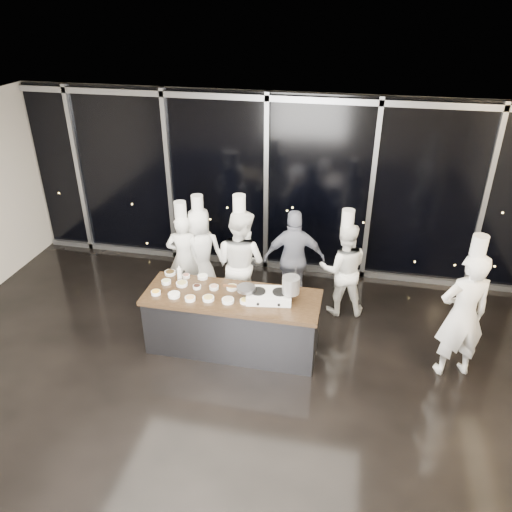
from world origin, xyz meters
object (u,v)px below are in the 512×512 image
(stove, at_px, (269,296))
(chef_side, at_px, (463,315))
(chef_left, at_px, (200,252))
(chef_center, at_px, (240,262))
(chef_far_left, at_px, (184,257))
(chef_right, at_px, (343,269))
(frying_pan, at_px, (245,288))
(guest, at_px, (294,259))
(stock_pot, at_px, (291,285))
(demo_counter, at_px, (233,322))

(stove, distance_m, chef_side, 2.54)
(chef_left, distance_m, chef_center, 0.88)
(chef_far_left, xyz_separation_m, chef_left, (0.22, 0.20, 0.01))
(chef_side, bearing_deg, chef_left, -34.70)
(chef_left, xyz_separation_m, chef_right, (2.36, -0.06, -0.01))
(chef_left, xyz_separation_m, chef_side, (3.95, -1.22, 0.14))
(frying_pan, relative_size, guest, 0.28)
(stock_pot, xyz_separation_m, chef_right, (0.65, 1.24, -0.37))
(stock_pot, bearing_deg, guest, 95.67)
(chef_left, bearing_deg, chef_right, 171.53)
(frying_pan, relative_size, chef_far_left, 0.27)
(frying_pan, height_order, guest, guest)
(chef_far_left, bearing_deg, guest, 175.03)
(chef_far_left, xyz_separation_m, chef_right, (2.58, 0.14, 0.00))
(chef_left, relative_size, chef_right, 1.01)
(guest, height_order, chef_side, chef_side)
(chef_center, bearing_deg, chef_side, -173.91)
(stove, distance_m, chef_far_left, 1.99)
(chef_center, distance_m, chef_side, 3.27)
(frying_pan, distance_m, stock_pot, 0.62)
(frying_pan, height_order, chef_center, chef_center)
(demo_counter, bearing_deg, chef_side, 2.36)
(chef_right, xyz_separation_m, chef_side, (1.59, -1.15, 0.15))
(stock_pot, relative_size, chef_far_left, 0.14)
(stove, bearing_deg, chef_far_left, 136.81)
(stove, bearing_deg, chef_left, 128.29)
(chef_right, bearing_deg, frying_pan, 36.49)
(demo_counter, bearing_deg, chef_far_left, 134.10)
(stock_pot, bearing_deg, stove, -175.37)
(chef_far_left, height_order, chef_left, chef_left)
(guest, bearing_deg, stove, 73.54)
(guest, bearing_deg, stock_pot, 86.10)
(frying_pan, xyz_separation_m, stock_pot, (0.61, 0.06, 0.10))
(stock_pot, distance_m, chef_side, 2.25)
(chef_far_left, xyz_separation_m, guest, (1.79, 0.21, 0.05))
(demo_counter, bearing_deg, chef_left, 123.57)
(guest, height_order, chef_right, chef_right)
(chef_far_left, bearing_deg, demo_counter, 122.47)
(stock_pot, xyz_separation_m, chef_center, (-0.92, 0.92, -0.26))
(chef_left, xyz_separation_m, guest, (1.57, 0.01, 0.04))
(chef_right, distance_m, chef_side, 1.97)
(demo_counter, xyz_separation_m, chef_left, (-0.89, 1.34, 0.34))
(chef_far_left, bearing_deg, frying_pan, 126.58)
(chef_left, height_order, chef_right, chef_left)
(demo_counter, relative_size, guest, 1.47)
(guest, bearing_deg, chef_left, -9.23)
(chef_center, xyz_separation_m, chef_right, (1.58, 0.33, -0.11))
(demo_counter, xyz_separation_m, chef_far_left, (-1.11, 1.14, 0.33))
(stove, distance_m, chef_left, 1.95)
(chef_left, bearing_deg, frying_pan, 121.63)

